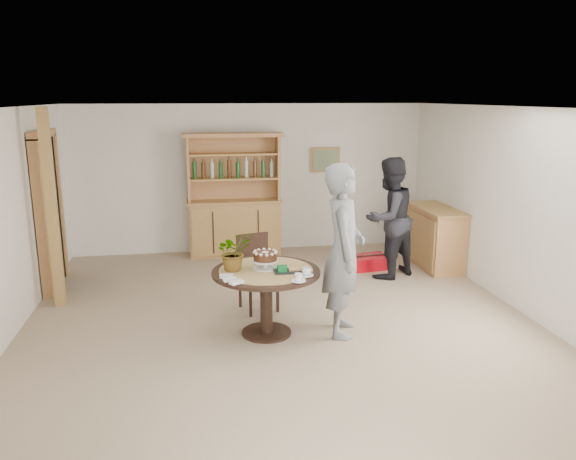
# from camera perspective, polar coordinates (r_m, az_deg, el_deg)

# --- Properties ---
(ground) EXTENTS (7.00, 7.00, 0.00)m
(ground) POSITION_cam_1_polar(r_m,az_deg,el_deg) (6.61, -0.52, -9.92)
(ground) COLOR tan
(ground) RESTS_ON ground
(room_shell) EXTENTS (6.04, 7.04, 2.52)m
(room_shell) POSITION_cam_1_polar(r_m,az_deg,el_deg) (6.14, -0.54, 5.19)
(room_shell) COLOR white
(room_shell) RESTS_ON ground
(doorway) EXTENTS (0.13, 1.10, 2.18)m
(doorway) POSITION_cam_1_polar(r_m,az_deg,el_deg) (8.37, -23.16, 1.93)
(doorway) COLOR black
(doorway) RESTS_ON ground
(pine_post) EXTENTS (0.12, 0.12, 2.50)m
(pine_post) POSITION_cam_1_polar(r_m,az_deg,el_deg) (7.52, -22.87, 1.88)
(pine_post) COLOR tan
(pine_post) RESTS_ON ground
(hutch) EXTENTS (1.62, 0.54, 2.04)m
(hutch) POSITION_cam_1_polar(r_m,az_deg,el_deg) (9.46, -5.47, 1.61)
(hutch) COLOR tan
(hutch) RESTS_ON ground
(sideboard) EXTENTS (0.54, 1.26, 0.94)m
(sideboard) POSITION_cam_1_polar(r_m,az_deg,el_deg) (9.07, 14.73, -0.70)
(sideboard) COLOR tan
(sideboard) RESTS_ON ground
(dining_table) EXTENTS (1.20, 1.20, 0.76)m
(dining_table) POSITION_cam_1_polar(r_m,az_deg,el_deg) (6.25, -2.24, -5.40)
(dining_table) COLOR black
(dining_table) RESTS_ON ground
(dining_chair) EXTENTS (0.52, 0.52, 0.95)m
(dining_chair) POSITION_cam_1_polar(r_m,az_deg,el_deg) (7.05, -3.29, -3.79)
(dining_chair) COLOR black
(dining_chair) RESTS_ON ground
(birthday_cake) EXTENTS (0.30, 0.30, 0.20)m
(birthday_cake) POSITION_cam_1_polar(r_m,az_deg,el_deg) (6.21, -2.32, -2.82)
(birthday_cake) COLOR white
(birthday_cake) RESTS_ON dining_table
(flower_vase) EXTENTS (0.47, 0.44, 0.42)m
(flower_vase) POSITION_cam_1_polar(r_m,az_deg,el_deg) (6.16, -5.56, -2.18)
(flower_vase) COLOR #3F7233
(flower_vase) RESTS_ON dining_table
(gift_tray) EXTENTS (0.30, 0.20, 0.08)m
(gift_tray) POSITION_cam_1_polar(r_m,az_deg,el_deg) (6.11, -0.10, -4.06)
(gift_tray) COLOR black
(gift_tray) RESTS_ON dining_table
(coffee_cup_a) EXTENTS (0.15, 0.15, 0.09)m
(coffee_cup_a) POSITION_cam_1_polar(r_m,az_deg,el_deg) (5.99, 1.91, -4.29)
(coffee_cup_a) COLOR white
(coffee_cup_a) RESTS_ON dining_table
(coffee_cup_b) EXTENTS (0.15, 0.15, 0.08)m
(coffee_cup_b) POSITION_cam_1_polar(r_m,az_deg,el_deg) (5.81, 1.08, -4.90)
(coffee_cup_b) COLOR white
(coffee_cup_b) RESTS_ON dining_table
(napkins) EXTENTS (0.24, 0.33, 0.03)m
(napkins) POSITION_cam_1_polar(r_m,az_deg,el_deg) (5.86, -5.84, -4.99)
(napkins) COLOR white
(napkins) RESTS_ON dining_table
(teen_boy) EXTENTS (0.63, 0.80, 1.93)m
(teen_boy) POSITION_cam_1_polar(r_m,az_deg,el_deg) (6.21, 5.66, -2.09)
(teen_boy) COLOR slate
(teen_boy) RESTS_ON ground
(adult_person) EXTENTS (1.08, 1.01, 1.78)m
(adult_person) POSITION_cam_1_polar(r_m,az_deg,el_deg) (8.31, 10.21, 1.20)
(adult_person) COLOR black
(adult_person) RESTS_ON ground
(red_suitcase) EXTENTS (0.65, 0.48, 0.21)m
(red_suitcase) POSITION_cam_1_polar(r_m,az_deg,el_deg) (8.84, 8.18, -3.24)
(red_suitcase) COLOR red
(red_suitcase) RESTS_ON ground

